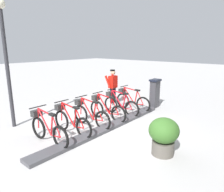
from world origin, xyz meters
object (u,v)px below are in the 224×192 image
object	(u,v)px
bike_docked_1	(119,104)
worker_near_rack	(113,86)
bike_docked_5	(47,129)
lamp_post	(5,47)
bike_docked_0	(131,100)
bike_docked_3	(90,114)
payment_kiosk	(155,93)
planter_bush	(164,134)
bike_docked_4	(70,121)
bike_docked_2	(106,109)

from	to	relation	value
bike_docked_1	worker_near_rack	distance (m)	1.52
bike_docked_5	worker_near_rack	world-z (taller)	worker_near_rack
bike_docked_1	lamp_post	distance (m)	4.50
bike_docked_0	worker_near_rack	bearing A→B (deg)	-4.14
bike_docked_3	worker_near_rack	distance (m)	2.83
bike_docked_3	payment_kiosk	bearing A→B (deg)	-99.34
bike_docked_1	planter_bush	xyz separation A→B (m)	(-2.80, 1.77, 0.11)
bike_docked_4	bike_docked_5	xyz separation A→B (m)	(0.00, 0.83, 0.00)
bike_docked_3	lamp_post	bearing A→B (deg)	40.86
bike_docked_5	bike_docked_3	bearing A→B (deg)	-90.00
planter_bush	payment_kiosk	bearing A→B (deg)	-58.13
payment_kiosk	bike_docked_1	bearing A→B (deg)	72.60
bike_docked_2	bike_docked_3	bearing A→B (deg)	90.00
bike_docked_4	lamp_post	size ratio (longest dim) A/B	0.42
bike_docked_4	planter_bush	world-z (taller)	bike_docked_4
bike_docked_0	planter_bush	size ratio (longest dim) A/B	1.77
payment_kiosk	worker_near_rack	xyz separation A→B (m)	(1.69, 0.92, 0.24)
bike_docked_2	planter_bush	distance (m)	2.96
worker_near_rack	planter_bush	size ratio (longest dim) A/B	1.71
lamp_post	payment_kiosk	bearing A→B (deg)	-116.20
payment_kiosk	bike_docked_1	world-z (taller)	payment_kiosk
planter_bush	bike_docked_1	bearing A→B (deg)	-32.21
payment_kiosk	bike_docked_0	bearing A→B (deg)	60.23
lamp_post	planter_bush	bearing A→B (deg)	-161.53
payment_kiosk	bike_docked_5	xyz separation A→B (m)	(0.57, 5.12, -0.24)
bike_docked_4	bike_docked_0	bearing A→B (deg)	-90.00
bike_docked_3	planter_bush	size ratio (longest dim) A/B	1.77
bike_docked_0	lamp_post	xyz separation A→B (m)	(1.98, 4.19, 2.24)
payment_kiosk	bike_docked_3	distance (m)	3.53
payment_kiosk	worker_near_rack	size ratio (longest dim) A/B	0.77
bike_docked_1	bike_docked_3	world-z (taller)	same
worker_near_rack	lamp_post	bearing A→B (deg)	78.56
bike_docked_5	worker_near_rack	distance (m)	4.38
lamp_post	bike_docked_4	bearing A→B (deg)	-155.84
lamp_post	worker_near_rack	bearing A→B (deg)	-101.44
bike_docked_0	bike_docked_1	size ratio (longest dim) A/B	1.00
bike_docked_3	lamp_post	xyz separation A→B (m)	(1.98, 1.71, 2.24)
bike_docked_2	lamp_post	distance (m)	3.93
bike_docked_0	worker_near_rack	distance (m)	1.22
bike_docked_2	bike_docked_4	xyz separation A→B (m)	(0.00, 1.65, 0.00)
bike_docked_5	lamp_post	xyz separation A→B (m)	(1.98, 0.06, 2.24)
payment_kiosk	lamp_post	world-z (taller)	lamp_post
payment_kiosk	bike_docked_4	bearing A→B (deg)	82.43
bike_docked_1	lamp_post	size ratio (longest dim) A/B	0.42
bike_docked_2	lamp_post	xyz separation A→B (m)	(1.98, 2.54, 2.24)
bike_docked_1	bike_docked_4	world-z (taller)	same
bike_docked_0	bike_docked_5	distance (m)	4.13
bike_docked_4	lamp_post	xyz separation A→B (m)	(1.98, 0.89, 2.24)
payment_kiosk	bike_docked_3	size ratio (longest dim) A/B	0.74
bike_docked_2	bike_docked_4	size ratio (longest dim) A/B	1.00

